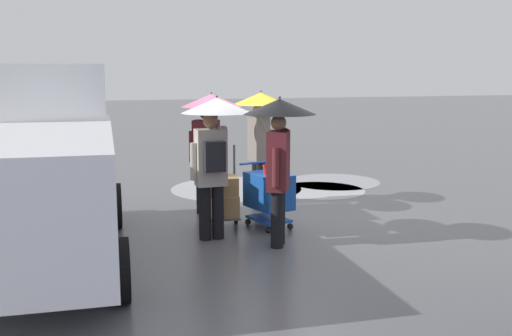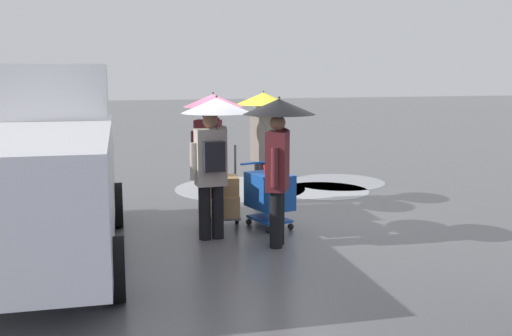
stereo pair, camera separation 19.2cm
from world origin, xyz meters
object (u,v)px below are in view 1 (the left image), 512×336
(hand_dolly_boxes, at_px, (223,198))
(pedestrian_far_side, at_px, (209,124))
(pedestrian_white_side, at_px, (260,121))
(cargo_van_parked_right, at_px, (37,172))
(pedestrian_pink_side, at_px, (214,135))
(pedestrian_black_side, at_px, (279,136))
(shopping_cart_vendor, at_px, (269,193))

(hand_dolly_boxes, distance_m, pedestrian_far_side, 1.51)
(pedestrian_white_side, bearing_deg, pedestrian_far_side, 24.14)
(cargo_van_parked_right, xyz_separation_m, pedestrian_far_side, (-2.73, -1.76, 0.41))
(hand_dolly_boxes, height_order, pedestrian_pink_side, pedestrian_pink_side)
(hand_dolly_boxes, relative_size, pedestrian_black_side, 0.61)
(shopping_cart_vendor, xyz_separation_m, hand_dolly_boxes, (0.72, -0.13, -0.07))
(pedestrian_white_side, relative_size, pedestrian_far_side, 1.00)
(cargo_van_parked_right, height_order, pedestrian_white_side, cargo_van_parked_right)
(cargo_van_parked_right, bearing_deg, pedestrian_black_side, 173.36)
(shopping_cart_vendor, relative_size, pedestrian_white_side, 0.49)
(cargo_van_parked_right, relative_size, hand_dolly_boxes, 4.13)
(pedestrian_pink_side, height_order, pedestrian_black_side, same)
(shopping_cart_vendor, bearing_deg, pedestrian_white_side, -102.75)
(pedestrian_pink_side, bearing_deg, shopping_cart_vendor, -157.89)
(shopping_cart_vendor, distance_m, pedestrian_black_side, 1.41)
(pedestrian_far_side, bearing_deg, pedestrian_pink_side, 79.90)
(pedestrian_white_side, bearing_deg, cargo_van_parked_right, 30.50)
(cargo_van_parked_right, relative_size, pedestrian_white_side, 2.53)
(hand_dolly_boxes, relative_size, pedestrian_pink_side, 0.61)
(shopping_cart_vendor, bearing_deg, pedestrian_pink_side, 22.11)
(hand_dolly_boxes, bearing_deg, pedestrian_white_side, -125.61)
(hand_dolly_boxes, xyz_separation_m, pedestrian_black_side, (-0.55, 1.09, 1.08))
(pedestrian_black_side, height_order, pedestrian_white_side, same)
(pedestrian_pink_side, distance_m, pedestrian_black_side, 0.98)
(hand_dolly_boxes, distance_m, pedestrian_black_side, 1.63)
(cargo_van_parked_right, distance_m, pedestrian_white_side, 4.44)
(shopping_cart_vendor, distance_m, hand_dolly_boxes, 0.74)
(shopping_cart_vendor, height_order, pedestrian_white_side, pedestrian_white_side)
(cargo_van_parked_right, bearing_deg, pedestrian_pink_side, -175.80)
(pedestrian_pink_side, xyz_separation_m, pedestrian_white_side, (-1.36, -2.07, 0.01))
(hand_dolly_boxes, bearing_deg, pedestrian_pink_side, 63.95)
(cargo_van_parked_right, distance_m, pedestrian_black_side, 3.31)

